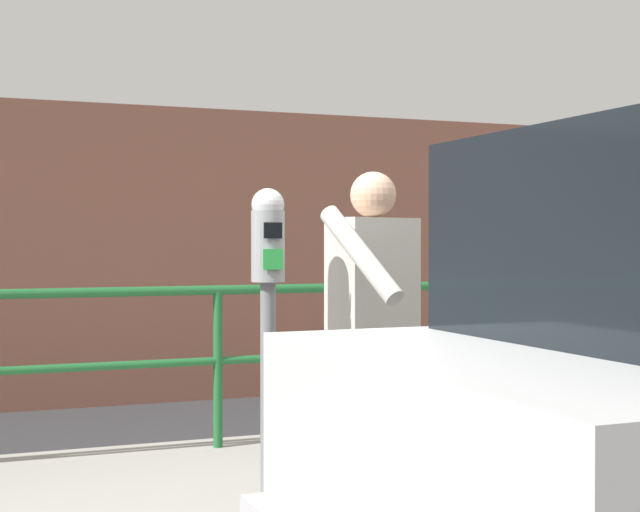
# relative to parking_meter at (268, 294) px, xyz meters

# --- Properties ---
(sidewalk_curb) EXTENTS (36.00, 2.63, 0.14)m
(sidewalk_curb) POSITION_rel_parking_meter_xyz_m (0.26, 0.80, -1.16)
(sidewalk_curb) COLOR #9E9B93
(sidewalk_curb) RESTS_ON ground
(parking_meter) EXTENTS (0.15, 0.16, 1.56)m
(parking_meter) POSITION_rel_parking_meter_xyz_m (0.00, 0.00, 0.00)
(parking_meter) COLOR slate
(parking_meter) RESTS_ON sidewalk_curb
(pedestrian_at_meter) EXTENTS (0.59, 0.69, 1.65)m
(pedestrian_at_meter) POSITION_rel_parking_meter_xyz_m (0.57, 0.10, -0.14)
(pedestrian_at_meter) COLOR #1E233F
(pedestrian_at_meter) RESTS_ON sidewalk_curb
(background_railing) EXTENTS (24.06, 0.06, 1.04)m
(background_railing) POSITION_rel_parking_meter_xyz_m (0.26, 1.85, -0.34)
(background_railing) COLOR #1E602D
(background_railing) RESTS_ON sidewalk_curb
(backdrop_wall) EXTENTS (32.00, 0.50, 2.69)m
(backdrop_wall) POSITION_rel_parking_meter_xyz_m (0.26, 4.69, 0.12)
(backdrop_wall) COLOR brown
(backdrop_wall) RESTS_ON ground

